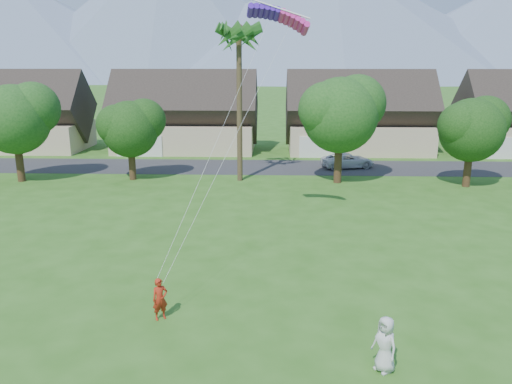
{
  "coord_description": "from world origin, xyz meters",
  "views": [
    {
      "loc": [
        0.79,
        -11.85,
        9.47
      ],
      "look_at": [
        0.0,
        10.0,
        3.8
      ],
      "focal_mm": 35.0,
      "sensor_mm": 36.0,
      "label": 1
    }
  ],
  "objects_px": {
    "kite_flyer": "(160,299)",
    "parked_car": "(348,161)",
    "parafoil_kite": "(279,15)",
    "watcher": "(385,344)"
  },
  "relations": [
    {
      "from": "kite_flyer",
      "to": "parked_car",
      "type": "height_order",
      "value": "kite_flyer"
    },
    {
      "from": "kite_flyer",
      "to": "parked_car",
      "type": "distance_m",
      "value": 30.86
    },
    {
      "from": "kite_flyer",
      "to": "parked_car",
      "type": "relative_size",
      "value": 0.34
    },
    {
      "from": "parked_car",
      "to": "kite_flyer",
      "type": "bearing_deg",
      "value": 143.35
    },
    {
      "from": "parked_car",
      "to": "parafoil_kite",
      "type": "distance_m",
      "value": 22.99
    },
    {
      "from": "parked_car",
      "to": "watcher",
      "type": "bearing_deg",
      "value": 158.5
    },
    {
      "from": "parafoil_kite",
      "to": "watcher",
      "type": "bearing_deg",
      "value": -75.5
    },
    {
      "from": "watcher",
      "to": "parafoil_kite",
      "type": "height_order",
      "value": "parafoil_kite"
    },
    {
      "from": "parafoil_kite",
      "to": "kite_flyer",
      "type": "bearing_deg",
      "value": -114.52
    },
    {
      "from": "parked_car",
      "to": "parafoil_kite",
      "type": "xyz_separation_m",
      "value": [
        -6.67,
        -18.96,
        11.16
      ]
    }
  ]
}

